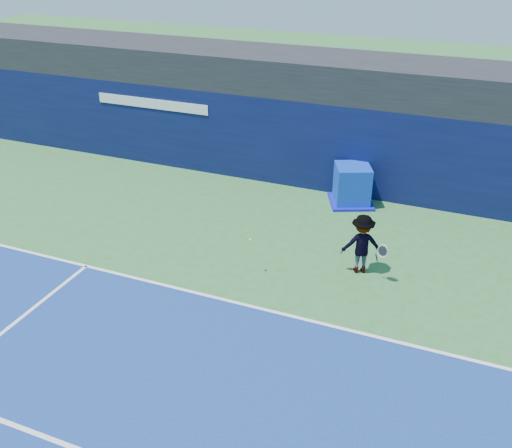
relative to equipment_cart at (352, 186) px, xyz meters
The scene contains 7 objects.
ground 9.53m from the equipment_cart, 93.60° to the right, with size 80.00×80.00×0.00m, color #316E34.
baseline 6.55m from the equipment_cart, 95.26° to the right, with size 24.00×0.10×0.01m, color white.
stadium_band 3.67m from the equipment_cart, 106.57° to the left, with size 36.00×3.00×1.20m, color black.
back_wall_assembly 1.49m from the equipment_cart, 120.84° to the left, with size 36.00×1.03×3.00m.
equipment_cart is the anchor object (origin of this frame).
tennis_player 4.14m from the equipment_cart, 73.05° to the right, with size 1.34×0.96×1.63m.
tennis_ball 5.31m from the equipment_cart, 105.50° to the right, with size 0.07×0.07×0.07m.
Camera 1 is at (4.07, -7.23, 8.13)m, focal length 40.00 mm.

